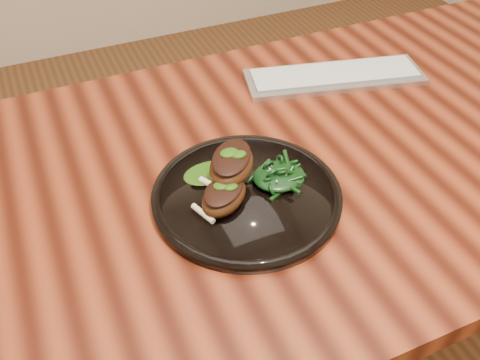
# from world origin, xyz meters

# --- Properties ---
(desk) EXTENTS (1.60, 0.80, 0.75)m
(desk) POSITION_xyz_m (0.00, 0.00, 0.67)
(desk) COLOR #380F07
(desk) RESTS_ON ground
(plate) EXTENTS (0.31, 0.31, 0.02)m
(plate) POSITION_xyz_m (-0.15, -0.07, 0.76)
(plate) COLOR black
(plate) RESTS_ON desk
(lamb_chop_front) EXTENTS (0.11, 0.11, 0.04)m
(lamb_chop_front) POSITION_xyz_m (-0.19, -0.08, 0.79)
(lamb_chop_front) COLOR #3F1F0C
(lamb_chop_front) RESTS_ON plate
(lamb_chop_back) EXTENTS (0.12, 0.12, 0.05)m
(lamb_chop_back) POSITION_xyz_m (-0.16, -0.04, 0.81)
(lamb_chop_back) COLOR #3F1F0C
(lamb_chop_back) RESTS_ON plate
(herb_smear) EXTENTS (0.09, 0.06, 0.01)m
(herb_smear) POSITION_xyz_m (-0.19, -0.01, 0.77)
(herb_smear) COLOR #164107
(herb_smear) RESTS_ON plate
(greens_heap) EXTENTS (0.09, 0.08, 0.03)m
(greens_heap) POSITION_xyz_m (-0.09, -0.07, 0.78)
(greens_heap) COLOR black
(greens_heap) RESTS_ON plate
(keyboard) EXTENTS (0.39, 0.20, 0.02)m
(keyboard) POSITION_xyz_m (0.18, 0.19, 0.76)
(keyboard) COLOR silver
(keyboard) RESTS_ON desk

